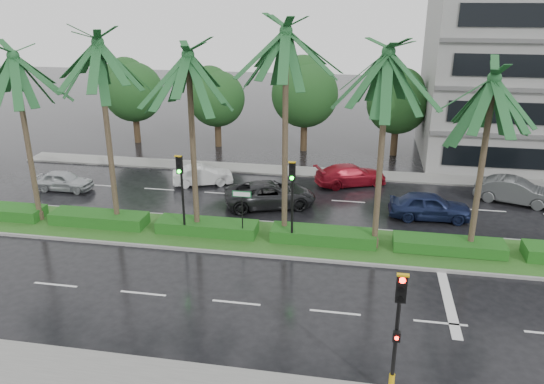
% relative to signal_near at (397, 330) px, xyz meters
% --- Properties ---
extents(ground, '(120.00, 120.00, 0.00)m').
position_rel_signal_near_xyz_m(ground, '(-6.00, 9.39, -2.50)').
color(ground, black).
rests_on(ground, ground).
extents(far_sidewalk, '(40.00, 2.00, 0.12)m').
position_rel_signal_near_xyz_m(far_sidewalk, '(-6.00, 21.39, -2.44)').
color(far_sidewalk, slate).
rests_on(far_sidewalk, ground).
extents(median, '(36.00, 4.00, 0.15)m').
position_rel_signal_near_xyz_m(median, '(-6.00, 10.39, -2.42)').
color(median, gray).
rests_on(median, ground).
extents(hedge, '(35.20, 1.40, 0.60)m').
position_rel_signal_near_xyz_m(hedge, '(-6.00, 10.39, -2.05)').
color(hedge, '#174C15').
rests_on(hedge, median).
extents(lane_markings, '(34.00, 13.06, 0.01)m').
position_rel_signal_near_xyz_m(lane_markings, '(-2.96, 8.96, -2.50)').
color(lane_markings, silver).
rests_on(lane_markings, ground).
extents(palm_row, '(26.30, 4.20, 10.85)m').
position_rel_signal_near_xyz_m(palm_row, '(-7.25, 10.41, 6.09)').
color(palm_row, '#3A3022').
rests_on(palm_row, median).
extents(signal_near, '(0.34, 0.45, 4.36)m').
position_rel_signal_near_xyz_m(signal_near, '(0.00, 0.00, 0.00)').
color(signal_near, black).
rests_on(signal_near, near_sidewalk).
extents(signal_median_left, '(0.34, 0.42, 4.36)m').
position_rel_signal_near_xyz_m(signal_median_left, '(-10.00, 9.69, 0.49)').
color(signal_median_left, black).
rests_on(signal_median_left, median).
extents(signal_median_right, '(0.34, 0.42, 4.36)m').
position_rel_signal_near_xyz_m(signal_median_right, '(-4.50, 9.69, 0.49)').
color(signal_median_right, black).
rests_on(signal_median_right, median).
extents(street_sign, '(0.95, 0.09, 2.60)m').
position_rel_signal_near_xyz_m(street_sign, '(-7.00, 9.87, -0.38)').
color(street_sign, black).
rests_on(street_sign, median).
extents(bg_trees, '(32.83, 5.12, 7.40)m').
position_rel_signal_near_xyz_m(bg_trees, '(-5.84, 26.98, 1.96)').
color(bg_trees, '#312416').
rests_on(bg_trees, ground).
extents(building, '(16.00, 10.00, 12.00)m').
position_rel_signal_near_xyz_m(building, '(11.00, 27.39, 3.50)').
color(building, gray).
rests_on(building, ground).
extents(car_silver, '(1.51, 3.70, 1.26)m').
position_rel_signal_near_xyz_m(car_silver, '(-19.87, 15.21, -1.87)').
color(car_silver, '#B5BABD').
rests_on(car_silver, ground).
extents(car_white, '(2.58, 4.09, 1.27)m').
position_rel_signal_near_xyz_m(car_white, '(-11.50, 17.75, -1.87)').
color(car_white, silver).
rests_on(car_white, ground).
extents(car_darkgrey, '(4.07, 5.82, 1.47)m').
position_rel_signal_near_xyz_m(car_darkgrey, '(-6.50, 14.87, -1.77)').
color(car_darkgrey, '#242527').
rests_on(car_darkgrey, ground).
extents(car_red, '(3.71, 5.06, 1.36)m').
position_rel_signal_near_xyz_m(car_red, '(-2.00, 19.43, -1.82)').
color(car_red, maroon).
rests_on(car_red, ground).
extents(car_blue, '(1.92, 4.48, 1.51)m').
position_rel_signal_near_xyz_m(car_blue, '(2.50, 14.61, -1.75)').
color(car_blue, '#172045').
rests_on(car_blue, ground).
extents(car_grey, '(2.87, 4.80, 1.49)m').
position_rel_signal_near_xyz_m(car_grey, '(7.73, 17.96, -1.76)').
color(car_grey, '#505354').
rests_on(car_grey, ground).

